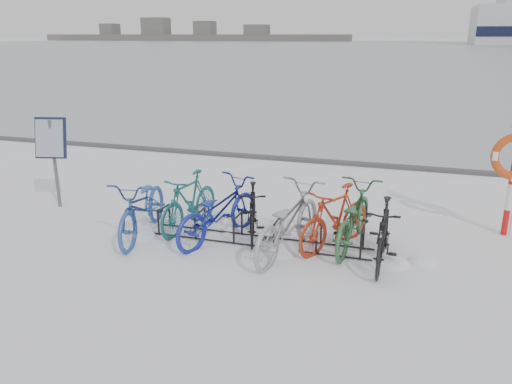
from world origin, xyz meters
TOP-DOWN VIEW (x-y plane):
  - ground at (0.00, 0.00)m, footprint 900.00×900.00m
  - ice_sheet at (0.00, 155.00)m, footprint 400.00×298.00m
  - quay_edge at (0.00, 5.90)m, footprint 400.00×0.25m
  - bike_rack at (0.00, 0.00)m, footprint 4.00×0.48m
  - info_board at (-4.54, 0.54)m, footprint 0.67×0.38m
  - shoreline at (-122.02, 260.00)m, footprint 180.00×12.00m
  - bike_0 at (-2.05, -0.28)m, footprint 1.11×2.28m
  - bike_1 at (-1.40, 0.27)m, footprint 0.79×1.87m
  - bike_2 at (-0.71, -0.04)m, footprint 1.39×2.24m
  - bike_3 at (-0.16, 0.24)m, footprint 0.89×1.68m
  - bike_4 at (0.60, -0.26)m, footprint 1.25×2.34m
  - bike_5 at (1.31, 0.19)m, footprint 1.35×1.87m
  - bike_6 at (1.59, 0.37)m, footprint 0.98×2.16m
  - bike_7 at (2.13, -0.22)m, footprint 0.54×1.76m
  - snow_drifts at (0.51, -0.02)m, footprint 5.62×1.46m

SIDE VIEW (x-z plane):
  - ground at x=0.00m, z-range 0.00..0.00m
  - snow_drifts at x=0.51m, z-range -0.11..0.11m
  - ice_sheet at x=0.00m, z-range 0.00..0.02m
  - quay_edge at x=0.00m, z-range 0.00..0.10m
  - bike_rack at x=0.00m, z-range -0.05..0.41m
  - bike_3 at x=-0.16m, z-range 0.00..0.97m
  - bike_7 at x=2.13m, z-range 0.00..1.05m
  - bike_1 at x=-1.40m, z-range 0.00..1.09m
  - bike_6 at x=1.59m, z-range 0.00..1.09m
  - bike_2 at x=-0.71m, z-range 0.00..1.11m
  - bike_5 at x=1.31m, z-range 0.00..1.11m
  - bike_0 at x=-2.05m, z-range 0.00..1.15m
  - bike_4 at x=0.60m, z-range 0.00..1.17m
  - info_board at x=-4.54m, z-range 0.42..2.31m
  - shoreline at x=-122.02m, z-range -1.96..7.54m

